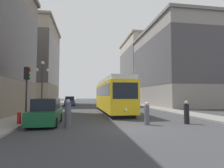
# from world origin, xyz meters

# --- Properties ---
(ground_plane) EXTENTS (200.00, 200.00, 0.00)m
(ground_plane) POSITION_xyz_m (0.00, 0.00, 0.00)
(ground_plane) COLOR #38383A
(sidewalk_left) EXTENTS (2.62, 120.00, 0.15)m
(sidewalk_left) POSITION_xyz_m (-8.18, 40.00, 0.07)
(sidewalk_left) COLOR gray
(sidewalk_left) RESTS_ON ground
(sidewalk_right) EXTENTS (2.62, 120.00, 0.15)m
(sidewalk_right) POSITION_xyz_m (8.18, 40.00, 0.07)
(sidewalk_right) COLOR gray
(sidewalk_right) RESTS_ON ground
(streetcar) EXTENTS (2.88, 13.20, 3.89)m
(streetcar) POSITION_xyz_m (0.40, 10.45, 2.10)
(streetcar) COLOR black
(streetcar) RESTS_ON ground
(transit_bus) EXTENTS (2.79, 12.25, 3.45)m
(transit_bus) POSITION_xyz_m (4.37, 24.84, 1.95)
(transit_bus) COLOR black
(transit_bus) RESTS_ON ground
(parked_car_left_near) EXTENTS (1.92, 4.25, 1.82)m
(parked_car_left_near) POSITION_xyz_m (-5.57, 24.99, 0.84)
(parked_car_left_near) COLOR black
(parked_car_left_near) RESTS_ON ground
(parked_car_left_mid) EXTENTS (1.91, 4.33, 1.82)m
(parked_car_left_mid) POSITION_xyz_m (-5.57, 2.35, 0.84)
(parked_car_left_mid) COLOR black
(parked_car_left_mid) RESTS_ON ground
(pedestrian_crossing_near) EXTENTS (0.40, 0.40, 1.80)m
(pedestrian_crossing_near) POSITION_xyz_m (-3.96, 1.01, 0.84)
(pedestrian_crossing_near) COLOR #4C4C56
(pedestrian_crossing_near) RESTS_ON ground
(pedestrian_crossing_far) EXTENTS (0.37, 0.37, 1.66)m
(pedestrian_crossing_far) POSITION_xyz_m (4.37, 1.13, 0.77)
(pedestrian_crossing_far) COLOR black
(pedestrian_crossing_far) RESTS_ON ground
(pedestrian_on_sidewalk) EXTENTS (0.36, 0.36, 1.59)m
(pedestrian_on_sidewalk) POSITION_xyz_m (1.39, 1.17, 0.74)
(pedestrian_on_sidewalk) COLOR #4C4C56
(pedestrian_on_sidewalk) RESTS_ON ground
(traffic_light_near_left) EXTENTS (0.47, 0.36, 4.05)m
(traffic_light_near_left) POSITION_xyz_m (-7.25, 3.56, 3.27)
(traffic_light_near_left) COLOR #232328
(traffic_light_near_left) RESTS_ON sidewalk_left
(lamp_post_left_near) EXTENTS (1.41, 0.36, 5.65)m
(lamp_post_left_near) POSITION_xyz_m (-7.47, 9.63, 3.85)
(lamp_post_left_near) COLOR #333338
(lamp_post_left_near) RESTS_ON sidewalk_left
(fire_hydrant) EXTENTS (0.26, 0.26, 0.75)m
(fire_hydrant) POSITION_xyz_m (-7.23, 2.02, 0.53)
(fire_hydrant) COLOR red
(fire_hydrant) RESTS_ON sidewalk_left
(building_left_corner) EXTENTS (15.38, 15.38, 17.94)m
(building_left_corner) POSITION_xyz_m (-16.88, 31.18, 9.21)
(building_left_corner) COLOR gray
(building_left_corner) RESTS_ON ground
(building_right_corner) EXTENTS (11.27, 17.55, 18.83)m
(building_right_corner) POSITION_xyz_m (14.83, 41.48, 9.67)
(building_right_corner) COLOR #A89E8E
(building_right_corner) RESTS_ON ground
(building_right_midblock) EXTENTS (14.22, 20.18, 15.46)m
(building_right_midblock) POSITION_xyz_m (16.31, 22.86, 7.93)
(building_right_midblock) COLOR gray
(building_right_midblock) RESTS_ON ground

